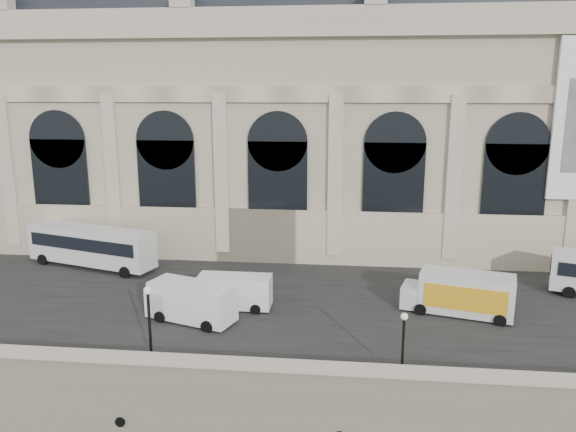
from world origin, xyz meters
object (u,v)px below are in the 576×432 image
bus_left (91,245)px  box_truck (460,294)px  lamp_right (403,347)px  van_b (188,301)px  van_c (230,292)px  lamp_left (150,324)px

bus_left → box_truck: size_ratio=1.57×
box_truck → lamp_right: bearing=-116.5°
van_b → van_c: size_ratio=1.19×
van_c → lamp_right: bearing=-38.5°
van_b → lamp_right: 15.24m
lamp_left → van_c: bearing=70.8°
van_c → lamp_left: 8.91m
van_b → van_c: (2.38, 2.52, -0.14)m
van_c → van_b: bearing=-133.5°
lamp_left → van_b: bearing=84.9°
van_b → bus_left: bearing=138.1°
lamp_left → bus_left: bearing=124.3°
van_b → box_truck: bearing=9.5°
bus_left → van_b: bus_left is taller
bus_left → lamp_left: 19.76m
bus_left → van_b: bearing=-41.9°
bus_left → van_b: (11.67, -10.47, -0.63)m
bus_left → box_truck: (30.22, -7.38, -0.49)m
van_c → lamp_left: bearing=-109.2°
van_b → lamp_left: bearing=-95.1°
bus_left → van_c: bus_left is taller
van_c → box_truck: (16.17, 0.58, 0.28)m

